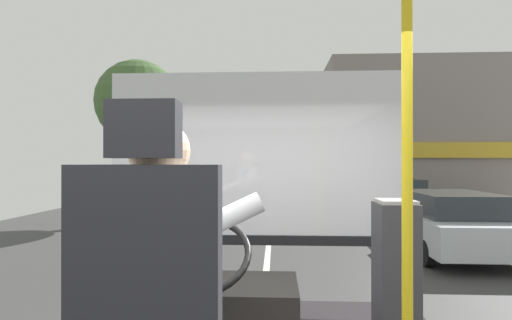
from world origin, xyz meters
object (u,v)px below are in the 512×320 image
Objects in this scene: steering_console at (212,310)px; parked_car_silver at (448,221)px; bus_driver at (164,262)px; parked_car_green at (388,199)px; handrail_pole at (407,197)px; fare_box at (396,285)px; parked_car_white at (358,188)px.

steering_console is 0.27× the size of parked_car_silver.
parked_car_silver is (4.13, 7.51, -0.92)m from bus_driver.
parked_car_silver is 4.67m from parked_car_green.
parked_car_green is (3.17, 11.97, -1.09)m from handrail_pole.
steering_console is at bearing 167.08° from fare_box.
handrail_pole is 0.47× the size of parked_car_green.
parked_car_silver is 10.10m from parked_car_white.
handrail_pole reaches higher than parked_car_white.
parked_car_silver is (3.18, 7.30, -1.15)m from handrail_pole.
parked_car_silver is (3.04, 6.66, -0.59)m from fare_box.
fare_box is 7.35m from parked_car_silver.
parked_car_silver is at bearing 61.19° from bus_driver.
fare_box is at bearing 38.06° from bus_driver.
fare_box reaches higher than steering_console.
fare_box is 0.22× the size of parked_car_green.
parked_car_silver is 1.06× the size of parked_car_white.
bus_driver is 0.20× the size of parked_car_silver.
parked_car_white reaches higher than parked_car_silver.
parked_car_silver is at bearing 57.20° from steering_console.
parked_car_silver is at bearing 65.44° from fare_box.
parked_car_white reaches higher than parked_car_green.
parked_car_green reaches higher than parked_car_silver.
steering_console reaches higher than parked_car_silver.
parked_car_white is at bearing 75.69° from steering_console.
steering_console is 7.63m from parked_car_silver.
steering_console is at bearing 90.00° from bus_driver.
handrail_pole is (0.95, -0.89, 0.81)m from steering_console.
fare_box is 17.06m from parked_car_white.
parked_car_green is (4.12, 11.08, -0.29)m from steering_console.
parked_car_white is (3.26, 17.40, -1.09)m from handrail_pole.
handrail_pole reaches higher than parked_car_green.
handrail_pole is 12.43m from parked_car_green.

